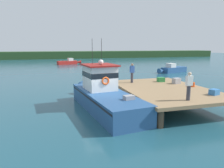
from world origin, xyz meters
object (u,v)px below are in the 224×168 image
at_px(moored_boat_mid_harbor, 69,62).
at_px(moored_boat_off_the_point, 172,69).
at_px(deckhand_further_back, 189,86).
at_px(mooring_buoy_channel_marker, 84,72).
at_px(main_fishing_boat, 103,94).
at_px(bait_bucket, 193,85).
at_px(crate_stack_mid_dock, 214,92).
at_px(crate_single_by_cleat, 176,81).
at_px(crate_single_far, 161,80).
at_px(mooring_buoy_outer, 83,67).
at_px(mooring_buoy_inshore, 104,65).
at_px(deckhand_by_the_boat, 132,73).

relative_size(moored_boat_mid_harbor, moored_boat_off_the_point, 0.97).
distance_m(deckhand_further_back, mooring_buoy_channel_marker, 22.79).
xyz_separation_m(main_fishing_boat, bait_bucket, (6.98, -0.35, 0.36)).
bearing_deg(moored_boat_off_the_point, bait_bucket, -117.75).
relative_size(bait_bucket, deckhand_further_back, 0.21).
xyz_separation_m(crate_stack_mid_dock, bait_bucket, (0.40, 2.66, -0.01)).
bearing_deg(crate_single_by_cleat, crate_single_far, 124.23).
bearing_deg(main_fishing_boat, crate_single_far, 22.14).
xyz_separation_m(crate_single_by_cleat, moored_boat_mid_harbor, (-5.93, 35.22, -0.93)).
xyz_separation_m(deckhand_further_back, mooring_buoy_outer, (-1.60, 30.00, -1.84)).
height_order(deckhand_further_back, mooring_buoy_channel_marker, deckhand_further_back).
bearing_deg(crate_single_far, bait_bucket, -65.90).
height_order(main_fishing_boat, mooring_buoy_inshore, main_fishing_boat).
bearing_deg(bait_bucket, moored_boat_off_the_point, 62.25).
bearing_deg(moored_boat_off_the_point, mooring_buoy_channel_marker, 169.13).
bearing_deg(deckhand_further_back, mooring_buoy_outer, 93.06).
bearing_deg(crate_single_far, moored_boat_off_the_point, 54.38).
bearing_deg(main_fishing_boat, moored_boat_off_the_point, 45.88).
xyz_separation_m(crate_stack_mid_dock, moored_boat_mid_harbor, (-5.94, 39.42, -0.88)).
distance_m(crate_single_by_cleat, moored_boat_mid_harbor, 35.73).
xyz_separation_m(crate_single_by_cleat, crate_stack_mid_dock, (0.01, -4.19, -0.05)).
distance_m(main_fishing_boat, crate_single_by_cleat, 6.68).
distance_m(bait_bucket, mooring_buoy_inshore, 29.12).
xyz_separation_m(crate_stack_mid_dock, moored_boat_off_the_point, (9.08, 19.15, -0.86)).
height_order(crate_single_by_cleat, moored_boat_mid_harbor, crate_single_by_cleat).
height_order(crate_stack_mid_dock, deckhand_by_the_boat, deckhand_by_the_boat).
distance_m(crate_single_far, moored_boat_off_the_point, 17.00).
xyz_separation_m(deckhand_further_back, moored_boat_mid_harbor, (-3.50, 40.11, -1.56)).
distance_m(crate_stack_mid_dock, bait_bucket, 2.69).
bearing_deg(crate_single_far, main_fishing_boat, -157.86).
bearing_deg(mooring_buoy_outer, crate_stack_mid_dock, -82.14).
bearing_deg(mooring_buoy_outer, moored_boat_mid_harbor, 100.62).
xyz_separation_m(main_fishing_boat, deckhand_further_back, (4.13, -3.70, 1.05)).
relative_size(main_fishing_boat, mooring_buoy_outer, 22.86).
bearing_deg(mooring_buoy_outer, main_fishing_boat, -95.49).
height_order(crate_stack_mid_dock, bait_bucket, crate_stack_mid_dock).
distance_m(moored_boat_mid_harbor, mooring_buoy_outer, 10.29).
distance_m(crate_single_far, mooring_buoy_outer, 24.20).
bearing_deg(mooring_buoy_inshore, mooring_buoy_channel_marker, -120.19).
relative_size(moored_boat_mid_harbor, mooring_buoy_channel_marker, 13.28).
height_order(main_fishing_boat, moored_boat_mid_harbor, main_fishing_boat).
bearing_deg(mooring_buoy_inshore, moored_boat_mid_harbor, 130.86).
relative_size(moored_boat_mid_harbor, mooring_buoy_inshore, 11.15).
distance_m(main_fishing_boat, crate_stack_mid_dock, 7.24).
xyz_separation_m(deckhand_by_the_boat, moored_boat_mid_harbor, (-2.56, 33.76, -1.56)).
bearing_deg(moored_boat_mid_harbor, bait_bucket, -80.20).
relative_size(mooring_buoy_outer, mooring_buoy_channel_marker, 1.00).
relative_size(bait_bucket, moored_boat_mid_harbor, 0.06).
bearing_deg(main_fishing_boat, mooring_buoy_channel_marker, 85.40).
bearing_deg(deckhand_further_back, crate_single_far, 74.81).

